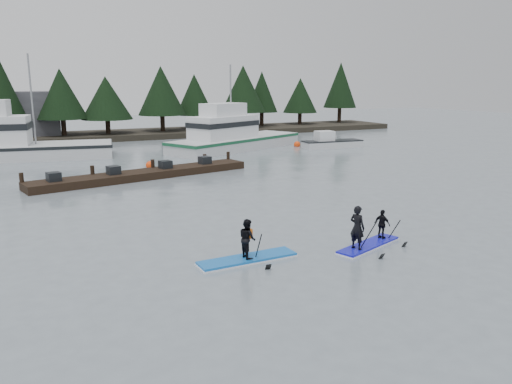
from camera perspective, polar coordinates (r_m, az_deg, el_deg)
name	(u,v)px	position (r m, az deg, el deg)	size (l,w,h in m)	color
ground	(332,256)	(17.61, 8.70, -7.27)	(160.00, 160.00, 0.00)	slate
far_shore	(110,135)	(56.65, -16.35, 6.23)	(70.00, 8.00, 0.60)	#2D281E
treeline	(110,138)	(56.68, -16.33, 5.92)	(60.00, 4.00, 8.00)	black
fishing_boat_large	(2,151)	(43.84, -27.04, 4.20)	(16.05, 6.86, 9.01)	silver
fishing_boat_medium	(233,143)	(45.17, -2.61, 5.63)	(14.23, 9.36, 8.33)	silver
skiff	(332,144)	(47.04, 8.70, 5.45)	(5.62, 1.69, 0.66)	silver
floating_dock	(144,174)	(32.17, -12.64, 1.97)	(14.27, 1.90, 0.48)	black
buoy_c	(297,146)	(47.46, 4.72, 5.22)	(0.63, 0.63, 0.63)	#FF400C
buoy_b	(150,168)	(36.19, -12.01, 2.75)	(0.60, 0.60, 0.60)	#FF400C
paddleboard_solo	(247,248)	(16.84, -0.99, -6.36)	(3.45, 1.13, 1.88)	blue
paddleboard_duo	(367,232)	(18.59, 12.61, -4.50)	(3.15, 1.71, 2.21)	#1314B9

